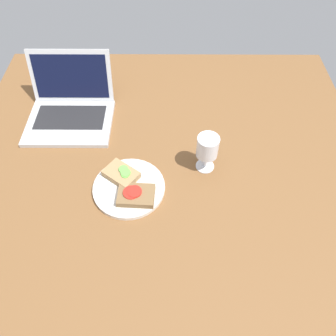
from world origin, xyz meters
TOP-DOWN VIEW (x-y plane):
  - wooden_table at (0.00, 0.00)cm, footprint 140.00×140.00cm
  - plate at (-11.32, -4.95)cm, footprint 22.80×22.80cm
  - sandwich_with_cucumber at (-13.90, -0.97)cm, footprint 12.78×12.05cm
  - sandwich_with_tomato at (-8.76, -8.90)cm, footprint 11.61×8.47cm
  - wine_glass at (13.36, 4.34)cm, footprint 6.96×6.96cm
  - laptop at (-35.62, 28.62)cm, footprint 31.06×29.76cm

SIDE VIEW (x-z plane):
  - wooden_table at x=0.00cm, z-range 0.00..3.00cm
  - plate at x=-11.32cm, z-range 3.00..4.37cm
  - sandwich_with_tomato at x=-8.76cm, z-range 4.20..6.94cm
  - sandwich_with_cucumber at x=-13.90cm, z-range 4.21..6.98cm
  - laptop at x=-35.62cm, z-range -3.20..17.11cm
  - wine_glass at x=13.36cm, z-range 5.42..19.09cm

